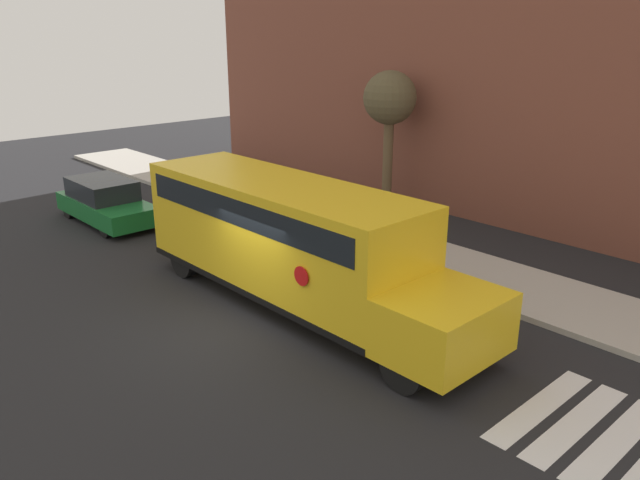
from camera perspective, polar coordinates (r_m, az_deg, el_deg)
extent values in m
plane|color=black|center=(15.07, -7.13, -7.50)|extent=(60.00, 60.00, 0.00)
cube|color=#B2ADA3|center=(19.21, 8.72, -1.37)|extent=(44.00, 3.00, 0.15)
cube|color=brown|center=(23.51, 20.13, 18.38)|extent=(32.00, 4.00, 13.76)
cube|color=white|center=(12.64, 19.47, -14.15)|extent=(0.50, 3.20, 0.01)
cube|color=white|center=(12.41, 22.40, -15.22)|extent=(0.50, 3.20, 0.01)
cube|color=white|center=(12.21, 25.45, -16.28)|extent=(0.50, 3.20, 0.01)
cube|color=yellow|center=(15.69, -3.69, 0.66)|extent=(8.31, 2.50, 2.63)
cube|color=yellow|center=(12.70, 11.26, -7.63)|extent=(1.89, 2.50, 1.25)
cube|color=black|center=(16.12, -3.60, -3.50)|extent=(8.31, 2.54, 0.16)
cube|color=black|center=(15.46, -3.75, 3.35)|extent=(7.64, 2.53, 0.64)
cylinder|color=red|center=(13.31, -1.73, -3.33)|extent=(0.44, 0.02, 0.44)
cylinder|color=black|center=(13.81, 13.48, -8.19)|extent=(1.00, 0.30, 1.00)
cylinder|color=black|center=(12.25, 7.66, -11.51)|extent=(1.00, 0.30, 1.00)
cylinder|color=black|center=(18.94, -6.75, -0.21)|extent=(1.00, 0.30, 1.00)
cylinder|color=black|center=(17.84, -12.34, -1.76)|extent=(1.00, 0.30, 1.00)
cube|color=#196B2D|center=(23.49, -18.86, 2.78)|extent=(4.63, 1.84, 0.64)
cube|color=#1E2328|center=(23.57, -19.31, 4.45)|extent=(2.59, 1.69, 0.68)
cylinder|color=black|center=(22.54, -15.33, 1.89)|extent=(0.64, 0.22, 0.64)
cylinder|color=black|center=(21.90, -19.00, 1.02)|extent=(0.64, 0.22, 0.64)
cylinder|color=black|center=(25.20, -18.62, 3.35)|extent=(0.64, 0.22, 0.64)
cylinder|color=black|center=(24.63, -21.97, 2.60)|extent=(0.64, 0.22, 0.64)
cylinder|color=brown|center=(23.66, 6.19, 7.01)|extent=(0.37, 0.37, 3.64)
sphere|color=brown|center=(23.29, 6.41, 12.81)|extent=(1.94, 1.94, 1.94)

